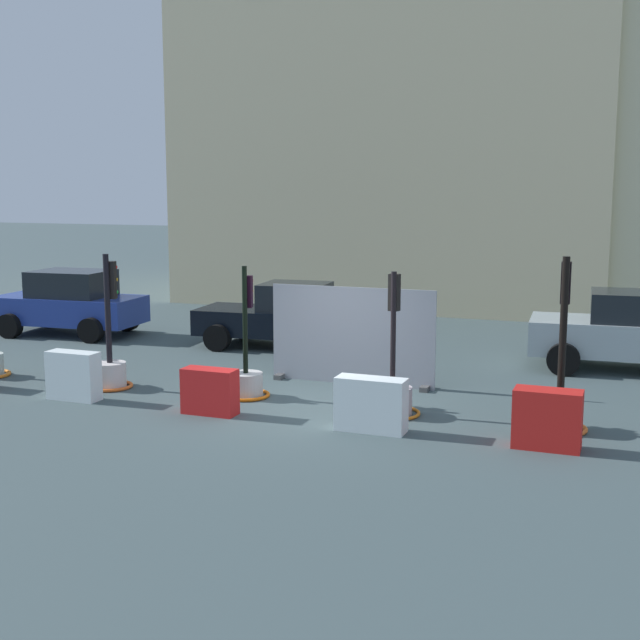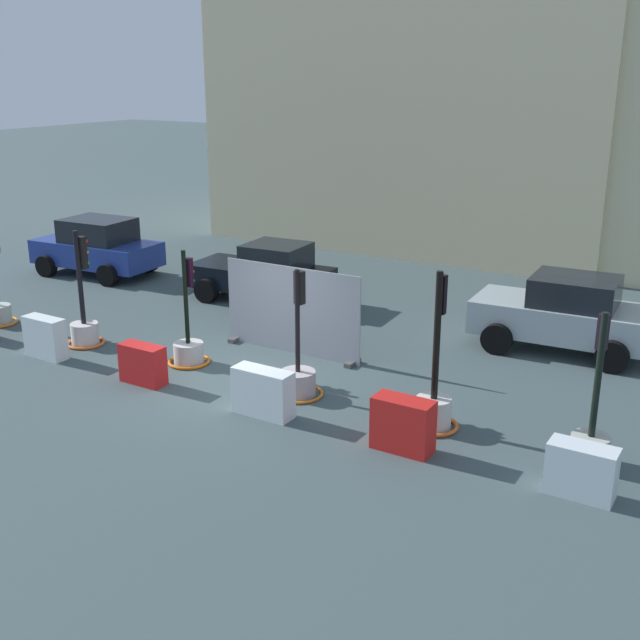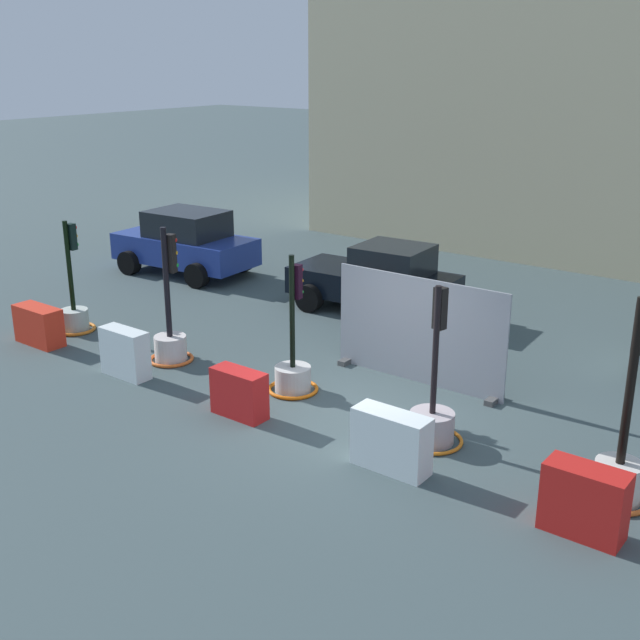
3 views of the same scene
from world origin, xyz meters
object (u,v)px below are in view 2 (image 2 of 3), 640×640
at_px(construction_barrier_1, 45,338).
at_px(construction_barrier_4, 403,425).
at_px(construction_barrier_3, 263,392).
at_px(car_blue_estate, 97,247).
at_px(traffic_light_4, 434,402).
at_px(traffic_light_1, 84,325).
at_px(traffic_light_5, 591,439).
at_px(traffic_light_2, 189,347).
at_px(construction_barrier_5, 581,471).
at_px(traffic_light_3, 298,376).
at_px(car_silver_hatchback, 566,314).
at_px(car_black_sedan, 265,273).
at_px(construction_barrier_2, 143,364).

relative_size(construction_barrier_1, construction_barrier_4, 0.99).
relative_size(construction_barrier_3, car_blue_estate, 0.29).
bearing_deg(traffic_light_4, traffic_light_1, -179.79).
bearing_deg(construction_barrier_1, traffic_light_5, 5.62).
bearing_deg(traffic_light_1, traffic_light_2, 5.65).
height_order(construction_barrier_3, construction_barrier_5, construction_barrier_3).
relative_size(traffic_light_3, car_silver_hatchback, 0.63).
bearing_deg(car_black_sedan, traffic_light_5, -27.09).
xyz_separation_m(traffic_light_4, construction_barrier_1, (-8.68, -1.08, -0.02)).
distance_m(traffic_light_1, traffic_light_3, 5.76).
xyz_separation_m(construction_barrier_1, car_blue_estate, (-4.39, 5.83, 0.40)).
distance_m(traffic_light_5, car_black_sedan, 10.96).
bearing_deg(construction_barrier_2, traffic_light_1, 158.96).
height_order(traffic_light_4, car_blue_estate, traffic_light_4).
relative_size(construction_barrier_3, car_black_sedan, 0.29).
xyz_separation_m(construction_barrier_3, car_blue_estate, (-10.19, 5.86, 0.41)).
distance_m(construction_barrier_2, construction_barrier_3, 2.95).
height_order(traffic_light_2, traffic_light_3, traffic_light_3).
relative_size(construction_barrier_2, car_silver_hatchback, 0.24).
bearing_deg(car_silver_hatchback, car_blue_estate, -178.22).
bearing_deg(construction_barrier_3, construction_barrier_4, 0.78).
bearing_deg(construction_barrier_5, traffic_light_4, 159.40).
bearing_deg(traffic_light_2, construction_barrier_2, -92.65).
distance_m(construction_barrier_5, car_black_sedan, 11.59).
height_order(construction_barrier_2, car_black_sedan, car_black_sedan).
height_order(construction_barrier_3, construction_barrier_4, construction_barrier_4).
distance_m(traffic_light_1, construction_barrier_2, 2.96).
xyz_separation_m(car_silver_hatchback, car_black_sedan, (-8.01, -0.16, -0.08)).
bearing_deg(traffic_light_5, traffic_light_4, -179.12).
distance_m(construction_barrier_2, car_silver_hatchback, 9.24).
relative_size(construction_barrier_3, construction_barrier_5, 1.15).
height_order(traffic_light_2, construction_barrier_1, traffic_light_2).
distance_m(traffic_light_3, traffic_light_5, 5.51).
bearing_deg(construction_barrier_2, car_black_sedan, 101.52).
bearing_deg(car_black_sedan, car_blue_estate, -177.35).
bearing_deg(construction_barrier_1, construction_barrier_2, -0.35).
height_order(construction_barrier_2, car_blue_estate, car_blue_estate).
bearing_deg(construction_barrier_5, traffic_light_5, 95.80).
relative_size(construction_barrier_1, construction_barrier_3, 0.87).
bearing_deg(traffic_light_3, car_black_sedan, 130.17).
bearing_deg(traffic_light_4, construction_barrier_4, -95.08).
bearing_deg(construction_barrier_2, car_silver_hatchback, 42.90).
bearing_deg(construction_barrier_4, traffic_light_1, 173.01).
bearing_deg(car_blue_estate, construction_barrier_5, -20.09).
bearing_deg(construction_barrier_4, car_silver_hatchback, 80.64).
bearing_deg(car_black_sedan, traffic_light_4, -35.42).
bearing_deg(traffic_light_4, car_black_sedan, 144.58).
distance_m(traffic_light_1, car_black_sedan, 5.29).
bearing_deg(traffic_light_1, construction_barrier_4, -6.99).
bearing_deg(construction_barrier_2, traffic_light_4, 10.64).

